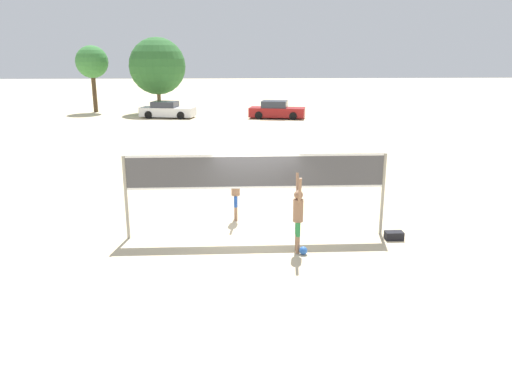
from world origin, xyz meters
TOP-DOWN VIEW (x-y plane):
  - ground_plane at (0.00, 0.00)m, footprint 200.00×200.00m
  - volleyball_net at (0.00, 0.00)m, footprint 7.71×0.09m
  - player_spiker at (1.08, -1.31)m, footprint 0.28×0.71m
  - player_blocker at (-0.59, 1.57)m, footprint 0.28×0.69m
  - volleyball at (1.22, -1.52)m, footprint 0.23×0.23m
  - gear_bag at (4.07, -0.50)m, footprint 0.53×0.31m
  - parked_car_near at (3.19, 28.51)m, footprint 4.95×2.79m
  - parked_car_mid at (-6.18, 29.33)m, footprint 4.85×2.69m
  - tree_left_cluster at (-13.46, 34.02)m, footprint 2.95×2.95m
  - tree_right_cluster at (-7.35, 33.08)m, footprint 5.11×5.11m

SIDE VIEW (x-z plane):
  - ground_plane at x=0.00m, z-range 0.00..0.00m
  - volleyball at x=1.22m, z-range 0.00..0.23m
  - gear_bag at x=4.07m, z-range 0.00..0.24m
  - parked_car_mid at x=-6.18m, z-range -0.06..1.32m
  - parked_car_near at x=3.19m, z-range -0.08..1.39m
  - player_blocker at x=-0.59m, z-range 0.05..2.11m
  - player_spiker at x=1.08m, z-range 0.06..2.25m
  - volleyball_net at x=0.00m, z-range 0.60..3.10m
  - tree_right_cluster at x=-7.35m, z-range 0.83..7.63m
  - tree_left_cluster at x=-13.46m, z-range 1.50..7.58m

